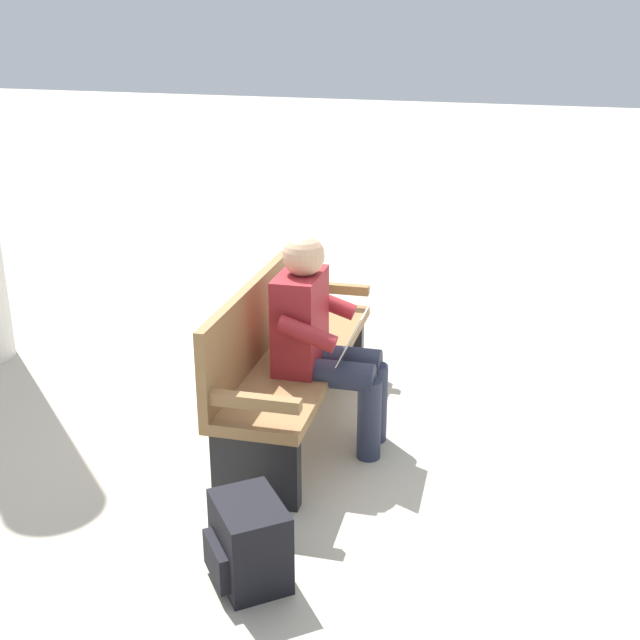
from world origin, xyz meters
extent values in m
plane|color=#B7AD99|center=(0.00, 0.00, 0.00)|extent=(40.00, 40.00, 0.00)
cube|color=olive|center=(0.00, 0.00, 0.42)|extent=(1.84, 0.65, 0.06)
cube|color=olive|center=(0.02, -0.21, 0.68)|extent=(1.80, 0.22, 0.45)
cube|color=olive|center=(-0.85, -0.08, 0.57)|extent=(0.11, 0.48, 0.06)
cube|color=olive|center=(0.85, 0.08, 0.57)|extent=(0.11, 0.48, 0.06)
cube|color=black|center=(-0.80, -0.08, 0.20)|extent=(0.12, 0.44, 0.39)
cube|color=black|center=(0.80, 0.08, 0.20)|extent=(0.12, 0.44, 0.39)
cube|color=maroon|center=(0.14, 0.06, 0.71)|extent=(0.42, 0.26, 0.52)
sphere|color=tan|center=(0.14, 0.08, 1.07)|extent=(0.22, 0.22, 0.22)
cylinder|color=#282D42|center=(0.02, 0.26, 0.47)|extent=(0.19, 0.43, 0.15)
cylinder|color=#282D42|center=(0.22, 0.28, 0.47)|extent=(0.19, 0.43, 0.15)
cylinder|color=#282D42|center=(0.00, 0.45, 0.23)|extent=(0.13, 0.13, 0.45)
cylinder|color=#282D42|center=(0.20, 0.47, 0.23)|extent=(0.13, 0.13, 0.45)
cylinder|color=maroon|center=(-0.11, 0.14, 0.74)|extent=(0.12, 0.32, 0.18)
cylinder|color=maroon|center=(0.37, 0.19, 0.74)|extent=(0.12, 0.32, 0.18)
cube|color=silver|center=(0.11, 0.36, 0.68)|extent=(0.41, 0.17, 0.27)
cube|color=black|center=(1.32, 0.28, 0.18)|extent=(0.43, 0.43, 0.36)
cube|color=black|center=(1.42, 0.17, 0.13)|extent=(0.21, 0.20, 0.16)
camera|label=1|loc=(3.85, 1.46, 2.19)|focal=44.91mm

